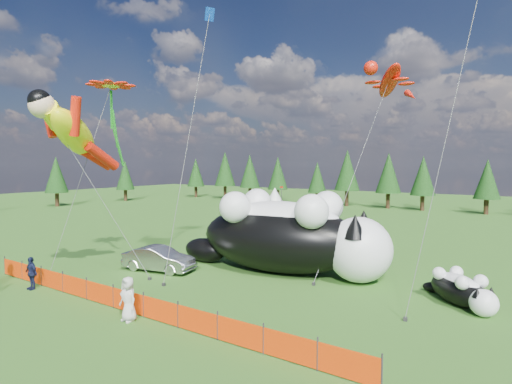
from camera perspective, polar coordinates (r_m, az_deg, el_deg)
ground at (r=20.97m, az=-11.19°, el=-14.10°), size 160.00×160.00×0.00m
safety_fence at (r=18.91m, az=-17.81°, el=-14.65°), size 22.06×0.06×1.10m
tree_line at (r=60.86m, az=19.96°, el=1.42°), size 90.00×4.00×8.00m
festival_tents at (r=54.49m, az=29.98°, el=-1.89°), size 50.00×3.20×2.80m
cat_large at (r=23.91m, az=4.72°, el=-6.05°), size 13.53×5.87×4.89m
cat_small at (r=21.03m, az=27.26°, el=-12.27°), size 3.52×3.46×1.59m
car at (r=25.28m, az=-13.71°, el=-9.26°), size 4.71×2.41×1.48m
spectator_c at (r=24.08m, az=-29.44°, el=-10.05°), size 1.00×0.52×1.71m
spectator_e at (r=17.85m, az=-17.79°, el=-14.35°), size 0.95×0.66×1.85m
superhero_kite at (r=24.08m, az=-24.56°, el=7.59°), size 6.78×6.89×10.92m
gecko_kite at (r=30.12m, az=18.54°, el=14.74°), size 5.57×12.87×15.31m
flower_kite at (r=26.50m, az=-20.03°, el=13.81°), size 3.36×5.35×11.75m
diamond_kite_a at (r=25.73m, az=-6.94°, el=22.42°), size 0.68×4.72×16.27m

